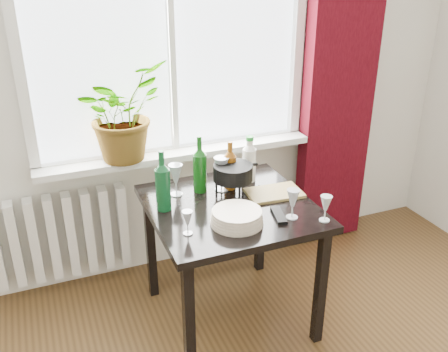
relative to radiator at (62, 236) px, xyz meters
name	(u,v)px	position (x,y,z in m)	size (l,w,h in m)	color
window	(169,22)	(0.75, 0.04, 1.22)	(1.72, 0.08, 1.62)	white
windowsill	(178,153)	(0.75, -0.03, 0.44)	(1.72, 0.20, 0.04)	white
curtain	(342,63)	(1.87, -0.06, 0.92)	(0.50, 0.12, 2.56)	#33040B
radiator	(62,236)	(0.00, 0.00, 0.00)	(0.80, 0.10, 0.55)	white
table	(230,219)	(0.85, -0.63, 0.27)	(0.85, 0.85, 0.74)	black
potted_plant	(121,112)	(0.42, -0.03, 0.75)	(0.51, 0.44, 0.56)	#3A6A1C
wine_bottle_left	(163,180)	(0.51, -0.55, 0.53)	(0.08, 0.08, 0.33)	#0C431F
wine_bottle_right	(200,164)	(0.76, -0.42, 0.52)	(0.08, 0.08, 0.33)	#0D460F
bottle_amber	(230,165)	(0.92, -0.45, 0.50)	(0.07, 0.07, 0.29)	brown
cleaning_bottle	(249,159)	(1.07, -0.39, 0.50)	(0.08, 0.08, 0.27)	white
wineglass_front_right	(293,204)	(1.08, -0.88, 0.44)	(0.07, 0.07, 0.16)	silver
wineglass_far_right	(325,208)	(1.22, -0.97, 0.43)	(0.06, 0.06, 0.14)	silver
wineglass_back_center	(221,173)	(0.87, -0.45, 0.46)	(0.09, 0.09, 0.20)	#B0B4BE
wineglass_back_left	(176,180)	(0.62, -0.41, 0.45)	(0.08, 0.08, 0.18)	#B6BCC4
wineglass_front_left	(188,223)	(0.55, -0.83, 0.42)	(0.05, 0.05, 0.13)	#B5B9C3
plate_stack	(237,217)	(0.80, -0.83, 0.40)	(0.26, 0.26, 0.07)	beige
fondue_pot	(233,179)	(0.91, -0.51, 0.44)	(0.25, 0.22, 0.17)	black
tv_remote	(279,215)	(1.02, -0.85, 0.37)	(0.05, 0.17, 0.02)	black
cutting_board	(274,193)	(1.12, -0.61, 0.37)	(0.30, 0.19, 0.02)	olive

